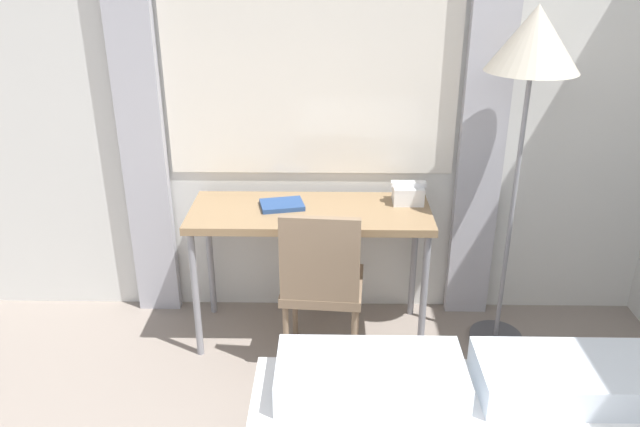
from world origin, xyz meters
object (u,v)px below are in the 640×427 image
object	(u,v)px
standing_lamp	(533,56)
book	(282,205)
desk_chair	(322,279)
desk	(310,221)
telephone	(408,193)

from	to	relation	value
standing_lamp	book	world-z (taller)	standing_lamp
desk_chair	desk	bearing A→B (deg)	108.03
desk	telephone	bearing A→B (deg)	11.06
telephone	standing_lamp	bearing A→B (deg)	-16.06
desk_chair	standing_lamp	xyz separation A→B (m)	(0.96, 0.22, 1.06)
desk	book	bearing A→B (deg)	168.87
telephone	book	bearing A→B (deg)	-173.85
desk	telephone	world-z (taller)	telephone
desk	book	distance (m)	0.17
standing_lamp	book	bearing A→B (deg)	176.29
book	standing_lamp	bearing A→B (deg)	-3.71
desk_chair	telephone	xyz separation A→B (m)	(0.45, 0.37, 0.32)
telephone	book	size ratio (longest dim) A/B	0.73
desk	telephone	distance (m)	0.54
standing_lamp	telephone	xyz separation A→B (m)	(-0.51, 0.15, -0.74)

